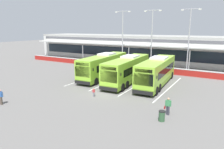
% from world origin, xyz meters
% --- Properties ---
extents(ground_plane, '(200.00, 200.00, 0.00)m').
position_xyz_m(ground_plane, '(0.00, 0.00, 0.00)').
color(ground_plane, '#605E5B').
extents(terminal_building, '(70.00, 13.00, 6.00)m').
position_xyz_m(terminal_building, '(-0.00, 26.91, 3.01)').
color(terminal_building, silver).
rests_on(terminal_building, ground).
extents(red_barrier_wall, '(60.00, 0.40, 1.10)m').
position_xyz_m(red_barrier_wall, '(0.00, 14.50, 0.56)').
color(red_barrier_wall, maroon).
rests_on(red_barrier_wall, ground).
extents(coach_bus_leftmost, '(3.57, 12.29, 3.78)m').
position_xyz_m(coach_bus_leftmost, '(-4.42, 6.76, 1.79)').
color(coach_bus_leftmost, '#8CC633').
rests_on(coach_bus_leftmost, ground).
extents(coach_bus_left_centre, '(3.57, 12.29, 3.78)m').
position_xyz_m(coach_bus_left_centre, '(0.10, 6.04, 1.79)').
color(coach_bus_left_centre, '#8CC633').
rests_on(coach_bus_left_centre, ground).
extents(coach_bus_centre, '(3.57, 12.29, 3.78)m').
position_xyz_m(coach_bus_centre, '(4.22, 6.78, 1.79)').
color(coach_bus_centre, '#8CC633').
rests_on(coach_bus_centre, ground).
extents(bay_stripe_far_west, '(0.14, 13.00, 0.01)m').
position_xyz_m(bay_stripe_far_west, '(-6.30, 6.00, 0.00)').
color(bay_stripe_far_west, silver).
rests_on(bay_stripe_far_west, ground).
extents(bay_stripe_west, '(0.14, 13.00, 0.01)m').
position_xyz_m(bay_stripe_west, '(-2.10, 6.00, 0.00)').
color(bay_stripe_west, silver).
rests_on(bay_stripe_west, ground).
extents(bay_stripe_mid_west, '(0.14, 13.00, 0.01)m').
position_xyz_m(bay_stripe_mid_west, '(2.10, 6.00, 0.00)').
color(bay_stripe_mid_west, silver).
rests_on(bay_stripe_mid_west, ground).
extents(bay_stripe_centre, '(0.14, 13.00, 0.01)m').
position_xyz_m(bay_stripe_centre, '(6.30, 6.00, 0.00)').
color(bay_stripe_centre, silver).
rests_on(bay_stripe_centre, ground).
extents(pedestrian_with_handbag, '(0.63, 0.30, 1.62)m').
position_xyz_m(pedestrian_with_handbag, '(8.47, -2.70, 0.86)').
color(pedestrian_with_handbag, '#33333D').
rests_on(pedestrian_with_handbag, ground).
extents(pedestrian_in_dark_coat, '(0.52, 0.35, 1.62)m').
position_xyz_m(pedestrian_in_dark_coat, '(-7.05, -8.87, 0.87)').
color(pedestrian_in_dark_coat, '#4C4238').
rests_on(pedestrian_in_dark_coat, ground).
extents(pedestrian_child, '(0.33, 0.18, 1.00)m').
position_xyz_m(pedestrian_child, '(-0.27, -1.95, 0.54)').
color(pedestrian_child, slate).
rests_on(pedestrian_child, ground).
extents(lamp_post_west, '(3.24, 0.28, 11.00)m').
position_xyz_m(lamp_post_west, '(-6.00, 16.03, 6.29)').
color(lamp_post_west, '#9E9EA3').
rests_on(lamp_post_west, ground).
extents(lamp_post_centre, '(3.24, 0.28, 11.00)m').
position_xyz_m(lamp_post_centre, '(-0.26, 16.68, 6.29)').
color(lamp_post_centre, '#9E9EA3').
rests_on(lamp_post_centre, ground).
extents(lamp_post_east, '(3.24, 0.28, 11.00)m').
position_xyz_m(lamp_post_east, '(6.16, 17.47, 6.29)').
color(lamp_post_east, '#9E9EA3').
rests_on(lamp_post_east, ground).
extents(litter_bin, '(0.54, 0.54, 0.93)m').
position_xyz_m(litter_bin, '(8.42, -4.29, 0.47)').
color(litter_bin, '#2D5133').
rests_on(litter_bin, ground).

